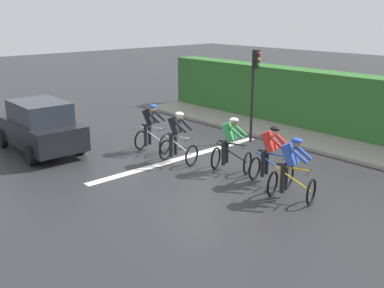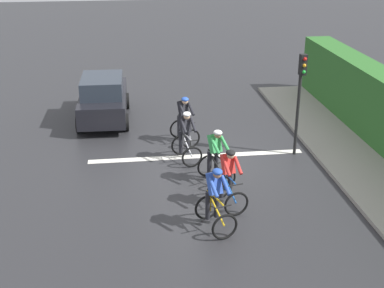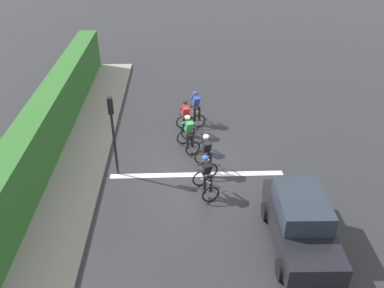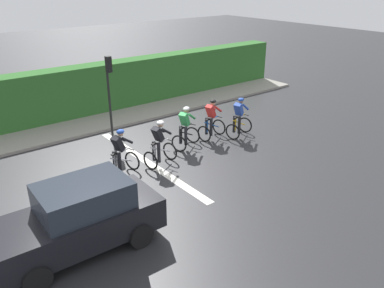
% 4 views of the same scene
% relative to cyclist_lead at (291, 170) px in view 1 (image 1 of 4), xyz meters
% --- Properties ---
extents(ground_plane, '(80.00, 80.00, 0.00)m').
position_rel_cyclist_lead_xyz_m(ground_plane, '(-0.15, -3.65, -0.80)').
color(ground_plane, '#28282B').
extents(sidewalk_kerb, '(2.80, 19.51, 0.12)m').
position_rel_cyclist_lead_xyz_m(sidewalk_kerb, '(-5.32, -1.65, -0.74)').
color(sidewalk_kerb, gray).
rests_on(sidewalk_kerb, ground).
extents(stone_wall_low, '(0.44, 19.51, 0.41)m').
position_rel_cyclist_lead_xyz_m(stone_wall_low, '(-6.22, -1.65, -0.59)').
color(stone_wall_low, gray).
rests_on(stone_wall_low, ground).
extents(hedge_wall, '(1.10, 19.51, 2.39)m').
position_rel_cyclist_lead_xyz_m(hedge_wall, '(-6.52, -1.65, 0.40)').
color(hedge_wall, '#2D6628').
rests_on(hedge_wall, ground).
extents(road_marking_stop_line, '(7.00, 0.30, 0.01)m').
position_rel_cyclist_lead_xyz_m(road_marking_stop_line, '(-0.15, -4.37, -0.79)').
color(road_marking_stop_line, silver).
rests_on(road_marking_stop_line, ground).
extents(cyclist_lead, '(0.95, 1.22, 1.66)m').
position_rel_cyclist_lead_xyz_m(cyclist_lead, '(0.00, 0.00, 0.00)').
color(cyclist_lead, black).
rests_on(cyclist_lead, ground).
extents(cyclist_second, '(0.89, 1.20, 1.66)m').
position_rel_cyclist_lead_xyz_m(cyclist_second, '(-0.53, -1.06, 0.00)').
color(cyclist_second, black).
rests_on(cyclist_second, ground).
extents(cyclist_mid, '(1.03, 1.25, 1.66)m').
position_rel_cyclist_lead_xyz_m(cyclist_mid, '(-0.43, -2.47, 0.00)').
color(cyclist_mid, black).
rests_on(cyclist_mid, ground).
extents(cyclist_fourth, '(0.91, 1.21, 1.66)m').
position_rel_cyclist_lead_xyz_m(cyclist_fourth, '(0.24, -4.13, 0.00)').
color(cyclist_fourth, black).
rests_on(cyclist_fourth, ground).
extents(cyclist_trailing, '(0.97, 1.23, 1.66)m').
position_rel_cyclist_lead_xyz_m(cyclist_trailing, '(0.13, -5.62, 0.00)').
color(cyclist_trailing, black).
rests_on(cyclist_trailing, ground).
extents(car_black, '(1.95, 4.13, 1.76)m').
position_rel_cyclist_lead_xyz_m(car_black, '(2.93, -8.25, 0.08)').
color(car_black, black).
rests_on(car_black, ground).
extents(traffic_light_near_crossing, '(0.22, 0.31, 3.34)m').
position_rel_cyclist_lead_xyz_m(traffic_light_near_crossing, '(-3.36, -4.11, 1.43)').
color(traffic_light_near_crossing, black).
rests_on(traffic_light_near_crossing, ground).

